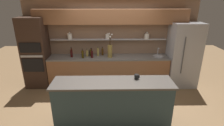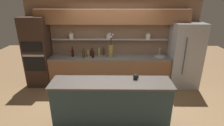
{
  "view_description": "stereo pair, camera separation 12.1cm",
  "coord_description": "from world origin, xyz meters",
  "views": [
    {
      "loc": [
        -0.07,
        -3.78,
        2.6
      ],
      "look_at": [
        0.0,
        0.3,
        1.07
      ],
      "focal_mm": 28.0,
      "sensor_mm": 36.0,
      "label": 1
    },
    {
      "loc": [
        0.05,
        -3.78,
        2.6
      ],
      "look_at": [
        0.0,
        0.3,
        1.07
      ],
      "focal_mm": 28.0,
      "sensor_mm": 36.0,
      "label": 2
    }
  ],
  "objects": [
    {
      "name": "ground_plane",
      "position": [
        0.0,
        0.0,
        0.0
      ],
      "size": [
        12.0,
        12.0,
        0.0
      ],
      "primitive_type": "plane",
      "color": "olive"
    },
    {
      "name": "back_wall_unit",
      "position": [
        -0.0,
        1.53,
        1.55
      ],
      "size": [
        5.2,
        0.44,
        2.6
      ],
      "color": "#937056",
      "rests_on": "ground_plane"
    },
    {
      "name": "back_counter_unit",
      "position": [
        -0.08,
        1.24,
        0.46
      ],
      "size": [
        3.6,
        0.62,
        0.92
      ],
      "color": "#99603D",
      "rests_on": "ground_plane"
    },
    {
      "name": "island_counter",
      "position": [
        0.0,
        -0.65,
        0.51
      ],
      "size": [
        2.44,
        0.61,
        1.02
      ],
      "color": "#334C56",
      "rests_on": "ground_plane"
    },
    {
      "name": "refrigerator",
      "position": [
        2.17,
        1.2,
        0.97
      ],
      "size": [
        0.86,
        0.73,
        1.94
      ],
      "color": "#B7B7BC",
      "rests_on": "ground_plane"
    },
    {
      "name": "oven_tower",
      "position": [
        -2.25,
        1.24,
        1.05
      ],
      "size": [
        0.7,
        0.64,
        2.1
      ],
      "color": "#3D281E",
      "rests_on": "ground_plane"
    },
    {
      "name": "flower_vase",
      "position": [
        -0.04,
        1.18,
        1.14
      ],
      "size": [
        0.15,
        0.15,
        0.73
      ],
      "color": "olive",
      "rests_on": "back_counter_unit"
    },
    {
      "name": "sink_fixture",
      "position": [
        1.44,
        1.25,
        0.94
      ],
      "size": [
        0.31,
        0.31,
        0.25
      ],
      "color": "#B7B7BC",
      "rests_on": "back_counter_unit"
    },
    {
      "name": "bottle_spirit_0",
      "position": [
        -0.27,
        1.41,
        1.03
      ],
      "size": [
        0.06,
        0.06,
        0.26
      ],
      "color": "#4C2D0C",
      "rests_on": "back_counter_unit"
    },
    {
      "name": "bottle_sauce_1",
      "position": [
        -0.66,
        1.37,
        1.0
      ],
      "size": [
        0.05,
        0.05,
        0.18
      ],
      "color": "black",
      "rests_on": "back_counter_unit"
    },
    {
      "name": "bottle_wine_2",
      "position": [
        -1.19,
        1.22,
        1.03
      ],
      "size": [
        0.07,
        0.07,
        0.31
      ],
      "color": "#380C0C",
      "rests_on": "back_counter_unit"
    },
    {
      "name": "bottle_oil_3",
      "position": [
        -0.62,
        1.31,
        1.02
      ],
      "size": [
        0.06,
        0.06,
        0.26
      ],
      "color": "#47380A",
      "rests_on": "back_counter_unit"
    },
    {
      "name": "bottle_spirit_4",
      "position": [
        -0.86,
        1.25,
        1.02
      ],
      "size": [
        0.07,
        0.07,
        0.25
      ],
      "color": "#4C2D0C",
      "rests_on": "back_counter_unit"
    },
    {
      "name": "bottle_oil_5",
      "position": [
        -0.85,
        1.13,
        1.02
      ],
      "size": [
        0.06,
        0.06,
        0.25
      ],
      "color": "#47380A",
      "rests_on": "back_counter_unit"
    },
    {
      "name": "bottle_wine_6",
      "position": [
        -0.58,
        1.16,
        1.03
      ],
      "size": [
        0.07,
        0.07,
        0.3
      ],
      "color": "#380C0C",
      "rests_on": "back_counter_unit"
    },
    {
      "name": "bottle_spirit_7",
      "position": [
        -0.73,
        1.29,
        1.01
      ],
      "size": [
        0.08,
        0.08,
        0.23
      ],
      "color": "tan",
      "rests_on": "back_counter_unit"
    },
    {
      "name": "bottle_spirit_8",
      "position": [
        -0.41,
        1.34,
        1.04
      ],
      "size": [
        0.07,
        0.07,
        0.28
      ],
      "color": "tan",
      "rests_on": "back_counter_unit"
    },
    {
      "name": "bottle_spirit_9",
      "position": [
        -1.21,
        1.34,
        1.03
      ],
      "size": [
        0.06,
        0.06,
        0.26
      ],
      "color": "#4C2D0C",
      "rests_on": "back_counter_unit"
    },
    {
      "name": "coffee_mug",
      "position": [
        0.5,
        -0.52,
        1.07
      ],
      "size": [
        0.11,
        0.09,
        0.1
      ],
      "color": "black",
      "rests_on": "island_counter"
    }
  ]
}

